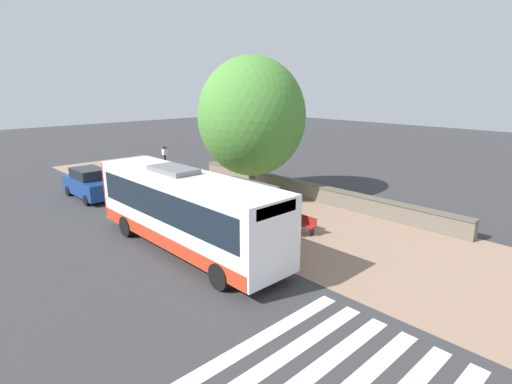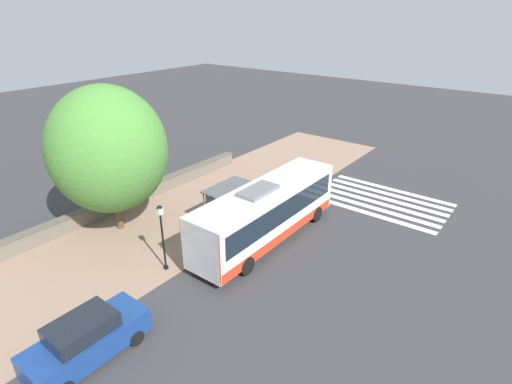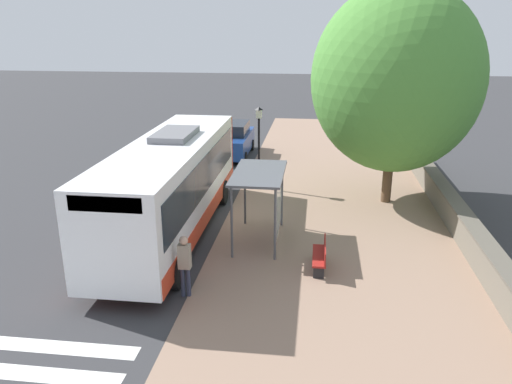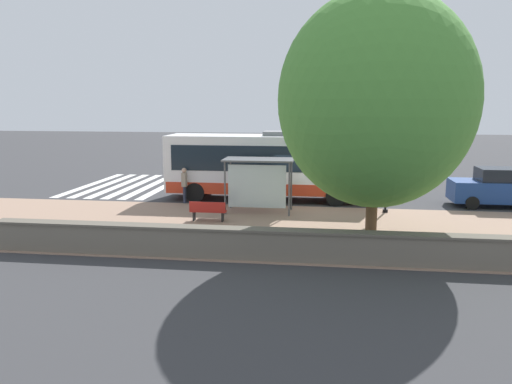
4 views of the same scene
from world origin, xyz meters
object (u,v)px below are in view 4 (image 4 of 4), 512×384
object	(u,v)px
bus_shelter	(258,168)
bus	(271,165)
bench	(208,211)
parked_car_behind_bus	(501,188)
street_lamp_near	(387,165)
shade_tree	(376,100)
pedestrian	(184,182)

from	to	relation	value
bus_shelter	bus	bearing A→B (deg)	-4.32
bench	bus	bearing A→B (deg)	-22.22
bus_shelter	parked_car_behind_bus	world-z (taller)	bus_shelter
bus	street_lamp_near	world-z (taller)	street_lamp_near
bus	bus_shelter	world-z (taller)	bus
bus_shelter	bench	bearing A→B (deg)	136.18
bench	street_lamp_near	bearing A→B (deg)	-69.84
bus_shelter	bench	xyz separation A→B (m)	(-1.99, 1.91, -1.60)
bench	shade_tree	distance (m)	8.50
bus	street_lamp_near	distance (m)	6.10
bus_shelter	bench	world-z (taller)	bus_shelter
bus_shelter	bench	distance (m)	3.19
bench	bus_shelter	bearing A→B (deg)	-43.82
parked_car_behind_bus	bus_shelter	bearing A→B (deg)	104.67
bus	bus_shelter	xyz separation A→B (m)	(-3.29, 0.25, 0.22)
bus	parked_car_behind_bus	bearing A→B (deg)	-91.36
parked_car_behind_bus	shade_tree	bearing A→B (deg)	138.44
bench	shade_tree	xyz separation A→B (m)	(-2.74, -6.57, 4.65)
bus_shelter	parked_car_behind_bus	bearing A→B (deg)	-75.33
street_lamp_near	parked_car_behind_bus	distance (m)	6.25
street_lamp_near	shade_tree	size ratio (longest dim) A/B	0.43
pedestrian	shade_tree	bearing A→B (deg)	-126.68
bus	parked_car_behind_bus	distance (m)	11.33
bus_shelter	pedestrian	xyz separation A→B (m)	(1.71, 3.99, -1.00)
pedestrian	street_lamp_near	distance (m)	9.92
bus	bus_shelter	size ratio (longest dim) A/B	3.37
pedestrian	shade_tree	size ratio (longest dim) A/B	0.21
bus	pedestrian	distance (m)	4.59
pedestrian	bench	world-z (taller)	pedestrian
street_lamp_near	parked_car_behind_bus	world-z (taller)	street_lamp_near
pedestrian	parked_car_behind_bus	distance (m)	15.58
bus_shelter	parked_car_behind_bus	xyz separation A→B (m)	(3.02, -11.54, -1.14)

